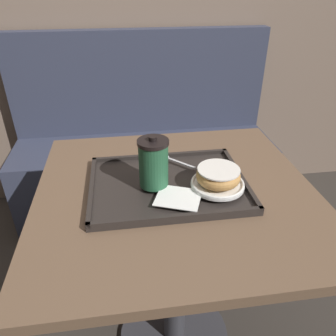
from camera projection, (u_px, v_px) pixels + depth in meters
name	position (u px, v px, depth m)	size (l,w,h in m)	color
ground_plane	(174.00, 336.00, 1.30)	(12.00, 12.00, 0.00)	#332D28
booth_bench	(145.00, 161.00, 1.87)	(1.38, 0.44, 1.00)	#33384C
cafe_table	(176.00, 236.00, 1.03)	(0.80, 0.76, 0.71)	brown
serving_tray	(168.00, 185.00, 0.95)	(0.44, 0.33, 0.02)	#282321
napkin_paper	(178.00, 197.00, 0.86)	(0.14, 0.13, 0.00)	white
coffee_cup_front	(153.00, 162.00, 0.89)	(0.08, 0.08, 0.15)	#235638
plate_with_chocolate_donut	(217.00, 184.00, 0.91)	(0.15, 0.15, 0.01)	white
donut_chocolate_glazed	(218.00, 175.00, 0.89)	(0.12, 0.12, 0.04)	tan
spoon	(169.00, 158.00, 1.04)	(0.11, 0.11, 0.01)	silver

